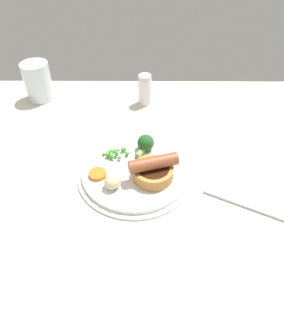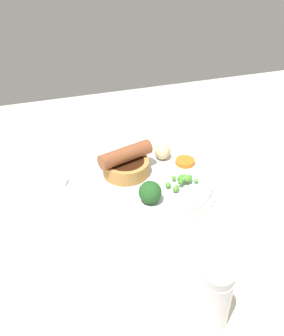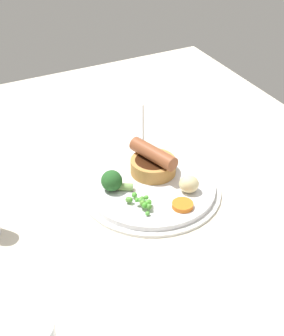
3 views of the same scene
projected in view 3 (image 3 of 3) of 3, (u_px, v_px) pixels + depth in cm
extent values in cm
cube|color=beige|center=(159.00, 204.00, 94.72)|extent=(110.00, 80.00, 3.00)
cylinder|color=silver|center=(151.00, 191.00, 94.82)|extent=(23.50, 23.50, 0.50)
cylinder|color=silver|center=(151.00, 189.00, 94.57)|extent=(21.62, 21.62, 1.40)
cylinder|color=#BC8442|center=(153.00, 166.00, 96.87)|extent=(7.88, 7.88, 2.54)
cylinder|color=#33190C|center=(153.00, 161.00, 96.24)|extent=(6.30, 6.30, 0.30)
cylinder|color=brown|center=(153.00, 154.00, 95.45)|extent=(9.71, 5.08, 2.54)
sphere|color=#48952D|center=(141.00, 199.00, 88.94)|extent=(0.87, 0.87, 0.87)
sphere|color=green|center=(135.00, 196.00, 90.76)|extent=(0.93, 0.93, 0.93)
sphere|color=#549331|center=(142.00, 203.00, 88.27)|extent=(0.93, 0.93, 0.93)
sphere|color=green|center=(145.00, 205.00, 88.07)|extent=(0.97, 0.97, 0.97)
sphere|color=#4B9234|center=(149.00, 207.00, 88.10)|extent=(0.96, 0.96, 0.96)
sphere|color=green|center=(137.00, 200.00, 89.08)|extent=(0.76, 0.76, 0.76)
sphere|color=green|center=(149.00, 202.00, 89.21)|extent=(0.73, 0.73, 0.73)
sphere|color=#52A836|center=(146.00, 197.00, 90.30)|extent=(0.77, 0.77, 0.77)
sphere|color=green|center=(149.00, 203.00, 88.78)|extent=(0.85, 0.85, 0.85)
sphere|color=#51A434|center=(147.00, 203.00, 88.62)|extent=(0.90, 0.90, 0.90)
sphere|color=#579D42|center=(141.00, 200.00, 88.68)|extent=(0.72, 0.72, 0.72)
sphere|color=#4D943D|center=(143.00, 202.00, 88.61)|extent=(0.79, 0.79, 0.79)
sphere|color=#4C9431|center=(130.00, 200.00, 89.75)|extent=(0.86, 0.86, 0.86)
sphere|color=#569337|center=(128.00, 200.00, 89.89)|extent=(0.97, 0.97, 0.97)
sphere|color=#4A962D|center=(144.00, 205.00, 88.21)|extent=(0.79, 0.79, 0.79)
sphere|color=#53A63D|center=(142.00, 199.00, 89.29)|extent=(0.82, 0.82, 0.82)
sphere|color=#4C9E38|center=(148.00, 214.00, 87.44)|extent=(0.74, 0.74, 0.74)
sphere|color=#235623|center=(112.00, 181.00, 92.38)|extent=(3.56, 3.56, 3.56)
cylinder|color=#7A9E56|center=(126.00, 187.00, 92.91)|extent=(2.31, 2.73, 1.24)
ellipsoid|color=beige|center=(189.00, 184.00, 92.09)|extent=(4.23, 4.35, 2.99)
cylinder|color=orange|center=(183.00, 205.00, 89.20)|extent=(3.99, 3.99, 0.77)
cube|color=silver|center=(139.00, 124.00, 113.84)|extent=(16.78, 9.56, 0.60)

